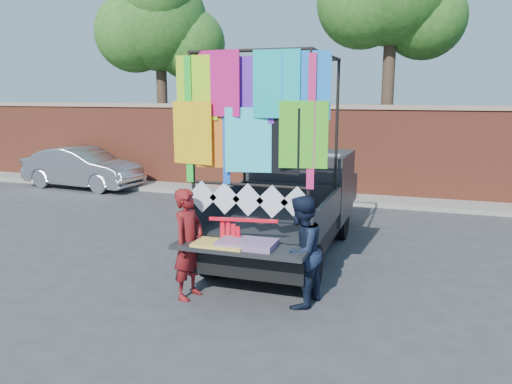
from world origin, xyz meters
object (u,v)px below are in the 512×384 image
(woman, at_px, (189,244))
(pickup_truck, at_px, (295,200))
(man, at_px, (301,251))
(sedan, at_px, (83,168))

(woman, bearing_deg, pickup_truck, -5.99)
(pickup_truck, xyz_separation_m, woman, (-0.80, -3.04, -0.08))
(man, bearing_deg, sedan, -114.53)
(pickup_truck, bearing_deg, sedan, 154.63)
(sedan, distance_m, man, 10.73)
(sedan, height_order, man, man)
(sedan, relative_size, man, 2.47)
(woman, distance_m, man, 1.61)
(pickup_truck, relative_size, man, 3.55)
(woman, relative_size, man, 1.03)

